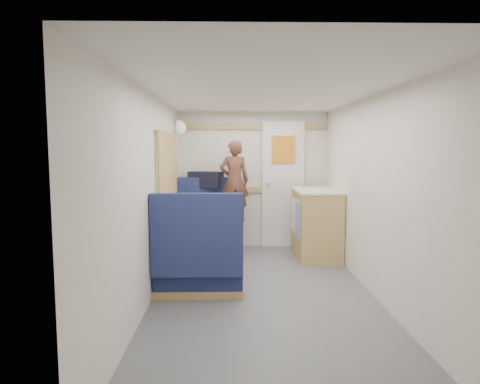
{
  "coord_description": "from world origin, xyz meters",
  "views": [
    {
      "loc": [
        -0.33,
        -4.09,
        1.48
      ],
      "look_at": [
        -0.22,
        0.9,
        0.96
      ],
      "focal_mm": 32.0,
      "sensor_mm": 36.0,
      "label": 1
    }
  ],
  "objects_px": {
    "dome_light": "(179,128)",
    "tray": "(220,214)",
    "orange_fruit": "(212,207)",
    "cheese_block": "(203,210)",
    "bench_near": "(199,265)",
    "wine_glass": "(203,201)",
    "bench_far": "(208,231)",
    "tumbler_left": "(182,210)",
    "beer_glass": "(216,205)",
    "salt_grinder": "(206,207)",
    "galley_counter": "(316,223)",
    "duffel_bag": "(206,179)",
    "dinette_table": "(204,224)",
    "person": "(234,181)",
    "pepper_grinder": "(211,206)",
    "bread_loaf": "(217,203)"
  },
  "relations": [
    {
      "from": "wine_glass",
      "to": "tray",
      "type": "bearing_deg",
      "value": -55.14
    },
    {
      "from": "bench_far",
      "to": "salt_grinder",
      "type": "distance_m",
      "value": 0.96
    },
    {
      "from": "bench_near",
      "to": "duffel_bag",
      "type": "height_order",
      "value": "duffel_bag"
    },
    {
      "from": "tumbler_left",
      "to": "tray",
      "type": "bearing_deg",
      "value": 0.24
    },
    {
      "from": "dome_light",
      "to": "bench_near",
      "type": "bearing_deg",
      "value": -77.18
    },
    {
      "from": "tray",
      "to": "cheese_block",
      "type": "relative_size",
      "value": 3.46
    },
    {
      "from": "cheese_block",
      "to": "bench_far",
      "type": "bearing_deg",
      "value": 90.24
    },
    {
      "from": "duffel_bag",
      "to": "salt_grinder",
      "type": "distance_m",
      "value": 1.13
    },
    {
      "from": "dome_light",
      "to": "duffel_bag",
      "type": "bearing_deg",
      "value": 37.69
    },
    {
      "from": "person",
      "to": "cheese_block",
      "type": "bearing_deg",
      "value": 65.09
    },
    {
      "from": "bench_far",
      "to": "dome_light",
      "type": "bearing_deg",
      "value": -177.88
    },
    {
      "from": "bench_far",
      "to": "tray",
      "type": "distance_m",
      "value": 1.26
    },
    {
      "from": "bench_near",
      "to": "salt_grinder",
      "type": "xyz_separation_m",
      "value": [
        0.03,
        0.89,
        0.47
      ]
    },
    {
      "from": "wine_glass",
      "to": "galley_counter",
      "type": "bearing_deg",
      "value": 20.13
    },
    {
      "from": "dome_light",
      "to": "wine_glass",
      "type": "height_order",
      "value": "dome_light"
    },
    {
      "from": "tray",
      "to": "bread_loaf",
      "type": "xyz_separation_m",
      "value": [
        -0.06,
        0.61,
        0.04
      ]
    },
    {
      "from": "salt_grinder",
      "to": "cheese_block",
      "type": "bearing_deg",
      "value": -96.83
    },
    {
      "from": "person",
      "to": "pepper_grinder",
      "type": "distance_m",
      "value": 0.85
    },
    {
      "from": "wine_glass",
      "to": "salt_grinder",
      "type": "xyz_separation_m",
      "value": [
        0.04,
        0.02,
        -0.08
      ]
    },
    {
      "from": "tumbler_left",
      "to": "dome_light",
      "type": "bearing_deg",
      "value": 98.13
    },
    {
      "from": "cheese_block",
      "to": "wine_glass",
      "type": "distance_m",
      "value": 0.21
    },
    {
      "from": "bread_loaf",
      "to": "salt_grinder",
      "type": "bearing_deg",
      "value": -112.27
    },
    {
      "from": "tray",
      "to": "tumbler_left",
      "type": "xyz_separation_m",
      "value": [
        -0.43,
        -0.0,
        0.05
      ]
    },
    {
      "from": "dinette_table",
      "to": "orange_fruit",
      "type": "height_order",
      "value": "orange_fruit"
    },
    {
      "from": "dinette_table",
      "to": "bench_near",
      "type": "bearing_deg",
      "value": -90.0
    },
    {
      "from": "tumbler_left",
      "to": "beer_glass",
      "type": "distance_m",
      "value": 0.63
    },
    {
      "from": "dome_light",
      "to": "wine_glass",
      "type": "distance_m",
      "value": 1.29
    },
    {
      "from": "galley_counter",
      "to": "pepper_grinder",
      "type": "bearing_deg",
      "value": -162.92
    },
    {
      "from": "person",
      "to": "cheese_block",
      "type": "distance_m",
      "value": 1.15
    },
    {
      "from": "tray",
      "to": "orange_fruit",
      "type": "bearing_deg",
      "value": 110.3
    },
    {
      "from": "bench_far",
      "to": "duffel_bag",
      "type": "bearing_deg",
      "value": 99.02
    },
    {
      "from": "dome_light",
      "to": "orange_fruit",
      "type": "xyz_separation_m",
      "value": [
        0.49,
        -0.88,
        -0.97
      ]
    },
    {
      "from": "bench_near",
      "to": "person",
      "type": "height_order",
      "value": "person"
    },
    {
      "from": "galley_counter",
      "to": "tumbler_left",
      "type": "xyz_separation_m",
      "value": [
        -1.69,
        -0.85,
        0.31
      ]
    },
    {
      "from": "dome_light",
      "to": "tray",
      "type": "height_order",
      "value": "dome_light"
    },
    {
      "from": "galley_counter",
      "to": "orange_fruit",
      "type": "height_order",
      "value": "galley_counter"
    },
    {
      "from": "galley_counter",
      "to": "duffel_bag",
      "type": "distance_m",
      "value": 1.7
    },
    {
      "from": "dinette_table",
      "to": "salt_grinder",
      "type": "distance_m",
      "value": 0.2
    },
    {
      "from": "bench_near",
      "to": "orange_fruit",
      "type": "height_order",
      "value": "bench_near"
    },
    {
      "from": "cheese_block",
      "to": "tumbler_left",
      "type": "height_order",
      "value": "tumbler_left"
    },
    {
      "from": "beer_glass",
      "to": "dinette_table",
      "type": "bearing_deg",
      "value": -125.59
    },
    {
      "from": "galley_counter",
      "to": "tumbler_left",
      "type": "relative_size",
      "value": 7.74
    },
    {
      "from": "person",
      "to": "pepper_grinder",
      "type": "bearing_deg",
      "value": 63.08
    },
    {
      "from": "tray",
      "to": "beer_glass",
      "type": "relative_size",
      "value": 3.77
    },
    {
      "from": "dome_light",
      "to": "bread_loaf",
      "type": "bearing_deg",
      "value": -45.7
    },
    {
      "from": "bench_near",
      "to": "wine_glass",
      "type": "bearing_deg",
      "value": 90.98
    },
    {
      "from": "beer_glass",
      "to": "galley_counter",
      "type": "bearing_deg",
      "value": 14.77
    },
    {
      "from": "wine_glass",
      "to": "tumbler_left",
      "type": "relative_size",
      "value": 1.41
    },
    {
      "from": "beer_glass",
      "to": "bench_far",
      "type": "bearing_deg",
      "value": 102.21
    },
    {
      "from": "galley_counter",
      "to": "orange_fruit",
      "type": "bearing_deg",
      "value": -157.08
    }
  ]
}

